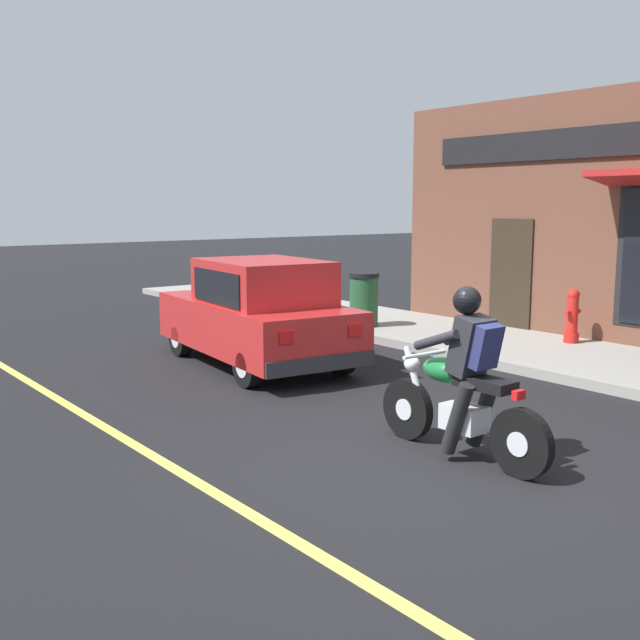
% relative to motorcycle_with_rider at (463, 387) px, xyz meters
% --- Properties ---
extents(ground_plane, '(80.00, 80.00, 0.00)m').
position_rel_motorcycle_with_rider_xyz_m(ground_plane, '(-0.49, 0.02, -0.68)').
color(ground_plane, black).
extents(sidewalk_curb, '(2.60, 22.00, 0.14)m').
position_rel_motorcycle_with_rider_xyz_m(sidewalk_curb, '(4.53, 3.02, -0.61)').
color(sidewalk_curb, gray).
rests_on(sidewalk_curb, ground).
extents(lane_stripe, '(0.12, 19.80, 0.01)m').
position_rel_motorcycle_with_rider_xyz_m(lane_stripe, '(-2.29, 3.02, -0.67)').
color(lane_stripe, '#D1C64C').
rests_on(lane_stripe, ground).
extents(motorcycle_with_rider, '(0.56, 2.02, 1.62)m').
position_rel_motorcycle_with_rider_xyz_m(motorcycle_with_rider, '(0.00, 0.00, 0.00)').
color(motorcycle_with_rider, black).
rests_on(motorcycle_with_rider, ground).
extents(car_hatchback, '(2.05, 3.94, 1.57)m').
position_rel_motorcycle_with_rider_xyz_m(car_hatchback, '(0.72, 4.58, 0.09)').
color(car_hatchback, black).
rests_on(car_hatchback, ground).
extents(fire_hydrant, '(0.36, 0.24, 0.88)m').
position_rel_motorcycle_with_rider_xyz_m(fire_hydrant, '(5.32, 2.38, -0.11)').
color(fire_hydrant, red).
rests_on(fire_hydrant, sidewalk_curb).
extents(trash_bin, '(0.56, 0.56, 0.98)m').
position_rel_motorcycle_with_rider_xyz_m(trash_bin, '(3.77, 5.71, -0.04)').
color(trash_bin, '#23512D').
rests_on(trash_bin, sidewalk_curb).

